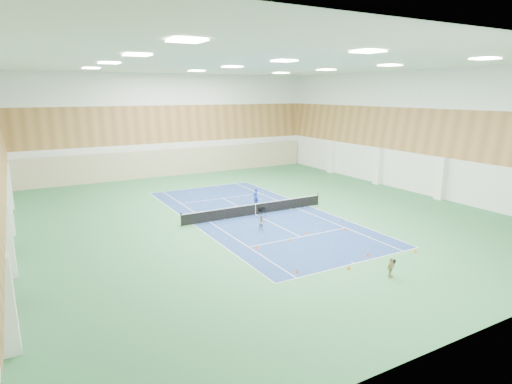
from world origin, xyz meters
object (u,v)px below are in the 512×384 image
at_px(tennis_net, 255,208).
at_px(child_apron, 391,268).
at_px(coach, 256,197).
at_px(ball_cart, 262,213).
at_px(child_court, 262,223).

relative_size(tennis_net, child_apron, 11.42).
height_order(coach, ball_cart, coach).
height_order(tennis_net, ball_cart, tennis_net).
xyz_separation_m(coach, ball_cart, (-1.41, -3.57, -0.39)).
bearing_deg(tennis_net, child_apron, -88.30).
bearing_deg(child_apron, tennis_net, 77.83).
relative_size(coach, ball_cart, 1.98).
relative_size(tennis_net, coach, 8.01).
bearing_deg(ball_cart, coach, 60.54).
xyz_separation_m(tennis_net, coach, (1.47, 2.58, 0.25)).
distance_m(child_apron, ball_cart, 13.28).
xyz_separation_m(tennis_net, child_court, (-1.61, -3.82, 0.02)).
distance_m(child_court, child_apron, 10.63).
bearing_deg(child_apron, ball_cart, 77.68).
xyz_separation_m(child_court, child_apron, (2.03, -10.43, -0.01)).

